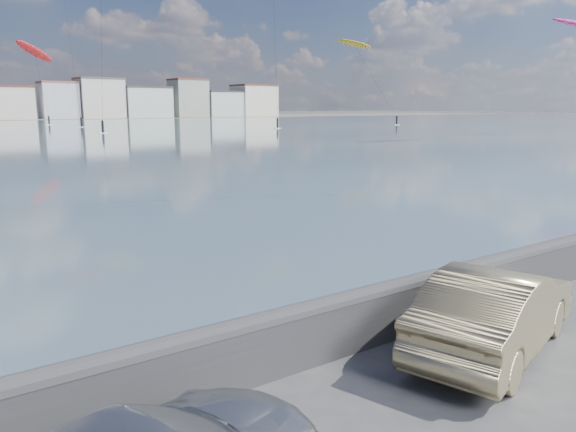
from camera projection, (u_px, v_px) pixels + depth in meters
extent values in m
cube|color=#28282B|center=(284.00, 345.00, 8.82)|extent=(400.00, 0.35, 0.90)
cylinder|color=#28282B|center=(284.00, 318.00, 8.74)|extent=(400.00, 0.36, 0.36)
cube|color=beige|center=(5.00, 104.00, 169.08)|extent=(15.00, 12.00, 9.50)
cube|color=#562D23|center=(3.00, 86.00, 168.11)|extent=(15.30, 12.24, 0.60)
cube|color=#B2B7C6|center=(59.00, 101.00, 177.75)|extent=(11.00, 9.00, 11.00)
cube|color=brown|center=(57.00, 82.00, 176.63)|extent=(11.22, 9.18, 0.60)
cube|color=beige|center=(100.00, 99.00, 184.99)|extent=(14.00, 11.00, 12.50)
cube|color=#4C423D|center=(98.00, 79.00, 183.72)|extent=(14.28, 11.22, 0.60)
cube|color=#B7C6BC|center=(145.00, 103.00, 194.04)|extent=(16.00, 12.00, 10.00)
cube|color=#383330|center=(144.00, 87.00, 193.01)|extent=(16.32, 12.24, 0.60)
cube|color=gray|center=(188.00, 99.00, 203.12)|extent=(12.00, 10.00, 13.00)
cube|color=brown|center=(188.00, 80.00, 201.81)|extent=(12.24, 10.20, 0.60)
cube|color=#B7C6BC|center=(221.00, 105.00, 211.18)|extent=(14.00, 11.00, 9.00)
cube|color=#2D2D33|center=(221.00, 92.00, 210.25)|extent=(14.28, 11.22, 0.60)
cube|color=beige|center=(254.00, 101.00, 219.18)|extent=(15.00, 12.00, 11.50)
cube|color=brown|center=(254.00, 86.00, 218.01)|extent=(15.30, 12.24, 0.60)
imported|color=tan|center=(495.00, 309.00, 9.56)|extent=(4.74, 2.81, 1.48)
cube|color=white|center=(103.00, 133.00, 85.44)|extent=(1.40, 0.42, 0.08)
cylinder|color=black|center=(103.00, 127.00, 85.27)|extent=(0.36, 0.36, 1.70)
sphere|color=black|center=(102.00, 121.00, 85.09)|extent=(0.28, 0.28, 0.28)
cylinder|color=black|center=(102.00, 55.00, 86.52)|extent=(3.05, 6.29, 21.09)
ellipsoid|color=#BF8C19|center=(354.00, 44.00, 129.34)|extent=(7.19, 7.76, 3.60)
cube|color=white|center=(397.00, 125.00, 122.55)|extent=(1.40, 0.42, 0.08)
cylinder|color=black|center=(397.00, 121.00, 122.37)|extent=(0.36, 0.36, 1.70)
sphere|color=black|center=(397.00, 116.00, 122.20)|extent=(0.28, 0.28, 0.28)
cylinder|color=black|center=(375.00, 80.00, 125.82)|extent=(0.91, 13.52, 16.89)
cube|color=white|center=(82.00, 127.00, 109.51)|extent=(1.40, 0.42, 0.08)
cylinder|color=black|center=(81.00, 122.00, 109.33)|extent=(0.36, 0.36, 1.70)
sphere|color=black|center=(81.00, 118.00, 109.16)|extent=(0.28, 0.28, 0.28)
cylinder|color=black|center=(69.00, 36.00, 111.43)|extent=(1.14, 12.56, 32.70)
cube|color=white|center=(277.00, 128.00, 103.56)|extent=(1.40, 0.42, 0.08)
cylinder|color=black|center=(277.00, 123.00, 103.39)|extent=(0.36, 0.36, 1.70)
sphere|color=black|center=(277.00, 118.00, 103.21)|extent=(0.28, 0.28, 0.28)
cylinder|color=black|center=(275.00, 43.00, 104.44)|extent=(3.88, 7.04, 28.69)
ellipsoid|color=red|center=(34.00, 51.00, 130.35)|extent=(9.84, 6.63, 5.86)
cube|color=white|center=(49.00, 125.00, 122.18)|extent=(1.40, 0.42, 0.08)
cylinder|color=black|center=(49.00, 121.00, 122.00)|extent=(0.36, 0.36, 1.70)
sphere|color=black|center=(49.00, 116.00, 121.83)|extent=(0.28, 0.28, 0.28)
cylinder|color=black|center=(41.00, 84.00, 126.14)|extent=(1.04, 13.51, 15.24)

